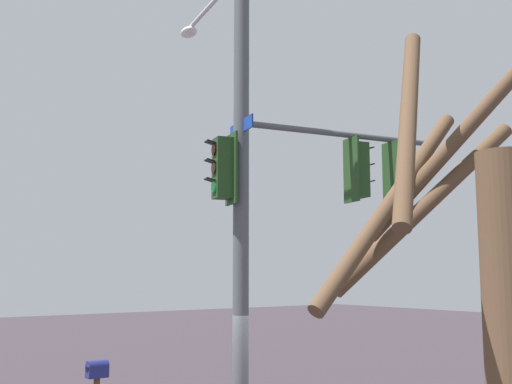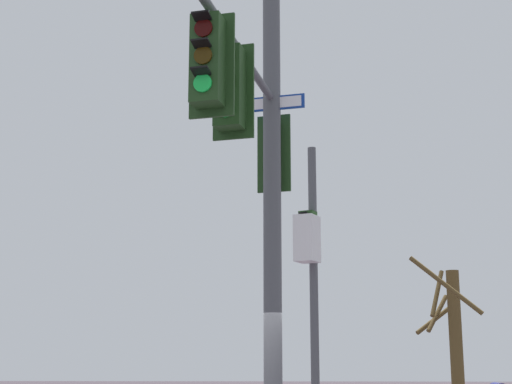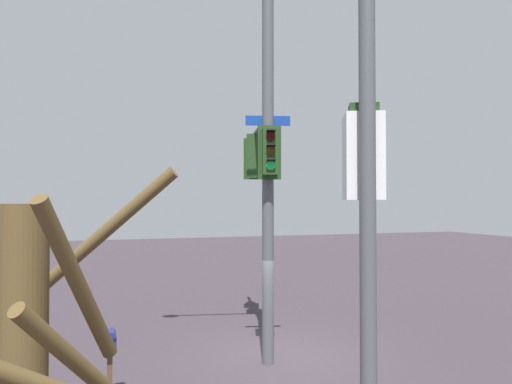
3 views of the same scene
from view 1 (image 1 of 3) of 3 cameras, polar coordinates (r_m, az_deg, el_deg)
main_signal_pole_assembly at (r=11.74m, az=1.71°, el=1.87°), size 4.38×5.17×9.29m
mailbox at (r=14.04m, az=-14.40°, el=-15.96°), size 0.24×0.44×1.41m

